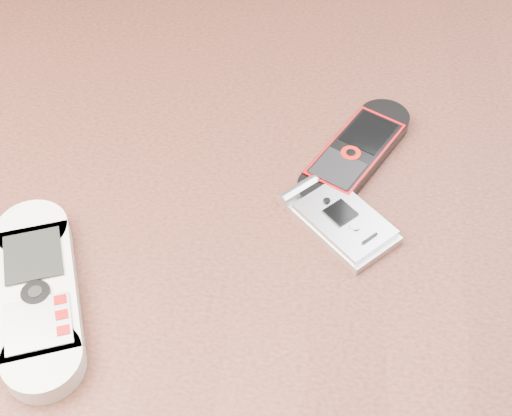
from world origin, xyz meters
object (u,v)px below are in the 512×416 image
object	(u,v)px
table	(250,292)
nokia_black_red	(355,153)
nokia_white	(38,292)
motorola_razr	(342,220)

from	to	relation	value
table	nokia_black_red	bearing A→B (deg)	42.84
nokia_white	nokia_black_red	xyz separation A→B (m)	(0.21, 0.17, -0.00)
table	motorola_razr	size ratio (longest dim) A/B	12.89
nokia_black_red	motorola_razr	distance (m)	0.07
table	nokia_white	size ratio (longest dim) A/B	7.34
motorola_razr	nokia_white	bearing A→B (deg)	158.68
nokia_white	motorola_razr	world-z (taller)	nokia_white
nokia_white	table	bearing A→B (deg)	12.91
nokia_white	nokia_black_red	distance (m)	0.27
table	nokia_black_red	xyz separation A→B (m)	(0.08, 0.07, 0.11)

